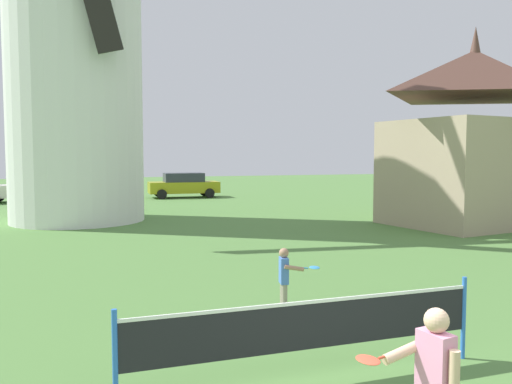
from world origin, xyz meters
The scene contains 7 objects.
windmill centered at (-2.88, 18.71, 7.83)m, with size 10.19×6.05×16.44m.
tennis_net centered at (-0.15, 1.95, 0.68)m, with size 4.53×0.06×1.10m.
player_near centered at (0.14, 0.05, 0.80)m, with size 0.82×0.47×1.41m.
player_far centered at (0.60, 4.59, 0.63)m, with size 0.67×0.56×1.11m.
parked_car_green centered at (-3.20, 28.52, 0.81)m, with size 4.33×1.91×1.56m.
parked_car_mustard centered at (3.36, 28.84, 0.81)m, with size 4.41×1.95×1.56m.
chapel centered at (11.65, 12.76, 3.28)m, with size 6.98×5.60×7.60m.
Camera 1 is at (-2.65, -3.50, 2.71)m, focal length 36.09 mm.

